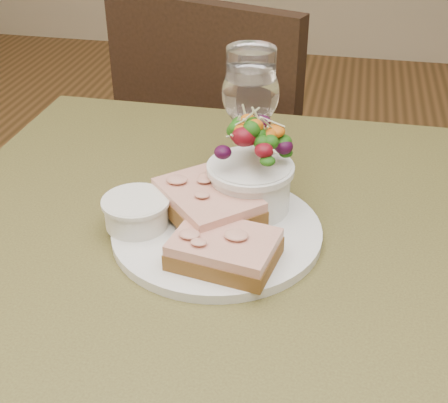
% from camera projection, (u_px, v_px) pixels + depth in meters
% --- Properties ---
extents(cafe_table, '(0.80, 0.80, 0.75)m').
position_uv_depth(cafe_table, '(231.00, 312.00, 0.79)').
color(cafe_table, '#40391B').
rests_on(cafe_table, ground).
extents(chair_far, '(0.53, 0.53, 0.90)m').
position_uv_depth(chair_far, '(240.00, 229.00, 1.58)').
color(chair_far, black).
rests_on(chair_far, ground).
extents(dinner_plate, '(0.25, 0.25, 0.01)m').
position_uv_depth(dinner_plate, '(217.00, 231.00, 0.76)').
color(dinner_plate, white).
rests_on(dinner_plate, cafe_table).
extents(sandwich_front, '(0.13, 0.10, 0.03)m').
position_uv_depth(sandwich_front, '(224.00, 249.00, 0.69)').
color(sandwich_front, '#4F2B15').
rests_on(sandwich_front, dinner_plate).
extents(sandwich_back, '(0.15, 0.16, 0.03)m').
position_uv_depth(sandwich_back, '(208.00, 202.00, 0.76)').
color(sandwich_back, '#4F2B15').
rests_on(sandwich_back, dinner_plate).
extents(ramekin, '(0.08, 0.08, 0.04)m').
position_uv_depth(ramekin, '(136.00, 211.00, 0.75)').
color(ramekin, silver).
rests_on(ramekin, dinner_plate).
extents(salad_bowl, '(0.10, 0.10, 0.13)m').
position_uv_depth(salad_bowl, '(251.00, 166.00, 0.76)').
color(salad_bowl, white).
rests_on(salad_bowl, dinner_plate).
extents(garnish, '(0.05, 0.04, 0.02)m').
position_uv_depth(garnish, '(191.00, 187.00, 0.82)').
color(garnish, '#153E0B').
rests_on(garnish, dinner_plate).
extents(wine_glass, '(0.08, 0.08, 0.18)m').
position_uv_depth(wine_glass, '(250.00, 97.00, 0.82)').
color(wine_glass, white).
rests_on(wine_glass, cafe_table).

